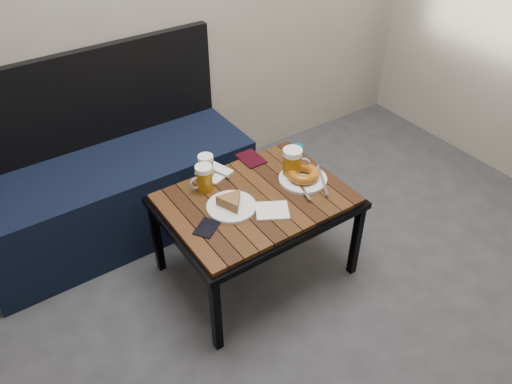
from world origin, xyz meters
TOP-DOWN VIEW (x-y plane):
  - bench at (-0.20, 1.76)m, footprint 1.40×0.50m
  - cafe_table at (0.23, 1.09)m, footprint 0.84×0.62m
  - beer_mug_left at (0.07, 1.27)m, footprint 0.12×0.08m
  - beer_mug_centre at (0.13, 1.35)m, footprint 0.11×0.10m
  - beer_mug_right at (0.46, 1.12)m, footprint 0.14×0.12m
  - plate_pie at (0.10, 1.08)m, footprint 0.22×0.22m
  - plate_bagel at (0.48, 1.07)m, footprint 0.24×0.28m
  - napkin_left at (0.17, 1.35)m, footprint 0.17×0.17m
  - napkin_right at (0.23, 0.97)m, footprint 0.18×0.17m
  - passport_navy at (-0.06, 1.03)m, footprint 0.14×0.13m
  - passport_burgundy at (0.38, 1.35)m, footprint 0.10×0.14m
  - knit_pouch at (0.59, 1.27)m, footprint 0.13×0.11m

SIDE VIEW (x-z plane):
  - bench at x=-0.20m, z-range -0.20..0.75m
  - cafe_table at x=0.23m, z-range 0.19..0.66m
  - passport_navy at x=-0.06m, z-range 0.47..0.48m
  - passport_burgundy at x=0.38m, z-range 0.47..0.48m
  - napkin_right at x=0.23m, z-range 0.47..0.48m
  - napkin_left at x=0.17m, z-range 0.47..0.48m
  - plate_pie at x=0.10m, z-range 0.47..0.53m
  - knit_pouch at x=0.59m, z-range 0.47..0.52m
  - plate_bagel at x=0.48m, z-range 0.47..0.53m
  - beer_mug_centre at x=0.13m, z-range 0.47..0.59m
  - beer_mug_left at x=0.07m, z-range 0.47..0.60m
  - beer_mug_right at x=0.46m, z-range 0.47..0.62m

